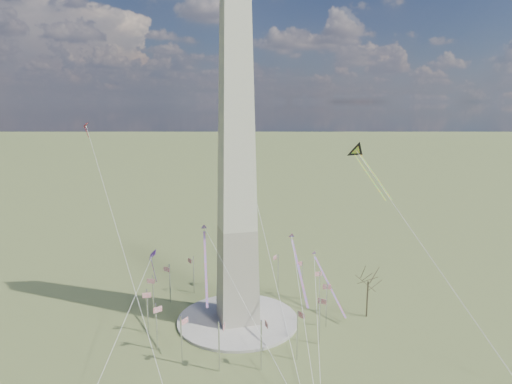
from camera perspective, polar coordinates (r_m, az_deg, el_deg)
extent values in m
plane|color=#546532|center=(141.47, -2.29, -15.83)|extent=(2000.00, 2000.00, 0.00)
cylinder|color=#ADA89E|center=(141.29, -2.29, -15.68)|extent=(36.00, 36.00, 0.80)
cylinder|color=silver|center=(145.97, 7.94, -12.23)|extent=(0.36, 0.36, 13.00)
cube|color=red|center=(145.06, 7.79, -10.11)|extent=(2.40, 0.08, 1.50)
cylinder|color=silver|center=(153.78, 5.79, -10.92)|extent=(0.36, 0.36, 13.00)
cube|color=red|center=(152.76, 5.49, -8.94)|extent=(2.25, 0.99, 1.50)
cylinder|color=silver|center=(159.43, 2.78, -10.06)|extent=(0.36, 0.36, 13.00)
cube|color=red|center=(158.16, 2.38, -8.18)|extent=(1.75, 1.75, 1.50)
cylinder|color=silver|center=(162.32, -0.71, -9.65)|extent=(0.36, 0.36, 13.00)
cube|color=red|center=(160.70, -1.18, -7.86)|extent=(0.99, 2.25, 1.50)
cylinder|color=silver|center=(162.16, -4.34, -9.70)|extent=(0.36, 0.36, 13.00)
cube|color=red|center=(160.14, -4.83, -7.97)|extent=(0.08, 2.40, 1.50)
cylinder|color=silver|center=(158.97, -7.79, -10.22)|extent=(0.36, 0.36, 13.00)
cube|color=red|center=(156.53, -8.26, -8.51)|extent=(0.99, 2.25, 1.50)
cylinder|color=silver|center=(153.05, -10.72, -11.18)|extent=(0.36, 0.36, 13.00)
cube|color=red|center=(150.22, -11.12, -9.46)|extent=(1.75, 1.75, 1.50)
cylinder|color=silver|center=(145.06, -12.73, -12.56)|extent=(0.36, 0.36, 13.00)
cube|color=red|center=(141.91, -13.01, -10.80)|extent=(2.25, 0.99, 1.50)
cylinder|color=silver|center=(135.97, -13.41, -14.27)|extent=(0.36, 0.36, 13.00)
cube|color=red|center=(132.61, -13.50, -12.43)|extent=(2.40, 0.08, 1.50)
cylinder|color=silver|center=(127.06, -12.34, -16.12)|extent=(0.36, 0.36, 13.00)
cube|color=red|center=(123.67, -12.18, -14.17)|extent=(2.25, 0.99, 1.50)
cylinder|color=silver|center=(119.89, -9.31, -17.76)|extent=(0.36, 0.36, 13.00)
cube|color=red|center=(116.69, -8.88, -15.67)|extent=(1.75, 1.75, 1.50)
cylinder|color=silver|center=(115.95, -4.63, -18.72)|extent=(0.36, 0.36, 13.00)
cube|color=red|center=(113.16, -4.01, -16.45)|extent=(0.99, 2.25, 1.50)
cylinder|color=silver|center=(116.17, 0.65, -18.62)|extent=(0.36, 0.36, 13.00)
cube|color=red|center=(113.95, 1.31, -16.22)|extent=(0.08, 2.40, 1.50)
cylinder|color=silver|center=(120.51, 5.17, -17.49)|extent=(0.36, 0.36, 13.00)
cube|color=red|center=(118.86, 5.70, -15.05)|extent=(0.99, 2.25, 1.50)
cylinder|color=silver|center=(127.94, 7.97, -15.76)|extent=(0.36, 0.36, 13.00)
cube|color=red|center=(126.73, 8.26, -13.38)|extent=(1.75, 1.75, 1.50)
cylinder|color=silver|center=(136.93, 8.80, -13.89)|extent=(0.36, 0.36, 13.00)
cube|color=red|center=(135.98, 8.86, -11.64)|extent=(2.25, 0.99, 1.50)
cylinder|color=#4B412E|center=(145.69, 13.74, -12.87)|extent=(0.45, 0.45, 11.28)
cube|color=orange|center=(143.75, 14.71, 1.90)|extent=(2.57, 16.40, 11.56)
cube|color=orange|center=(142.50, 14.03, 1.85)|extent=(2.57, 16.40, 11.56)
cube|color=#4F1C80|center=(137.59, -12.78, -7.62)|extent=(2.15, 3.42, 2.75)
cube|color=#F24126|center=(139.11, -12.70, -9.40)|extent=(1.83, 3.23, 9.53)
cube|color=#F24126|center=(125.52, 5.45, -9.89)|extent=(2.88, 19.37, 12.17)
cube|color=#F24126|center=(122.38, -6.32, -9.27)|extent=(3.28, 21.15, 13.30)
cube|color=#F24126|center=(145.91, 9.16, -11.47)|extent=(2.59, 19.91, 12.49)
cube|color=red|center=(162.10, -20.49, 7.85)|extent=(1.71, 2.44, 1.85)
cube|color=red|center=(162.21, -20.44, 7.14)|extent=(1.29, 1.31, 4.24)
cube|color=silver|center=(176.35, -3.76, 14.51)|extent=(1.40, 2.27, 1.88)
cube|color=silver|center=(176.24, -3.75, 13.84)|extent=(0.88, 1.58, 4.32)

